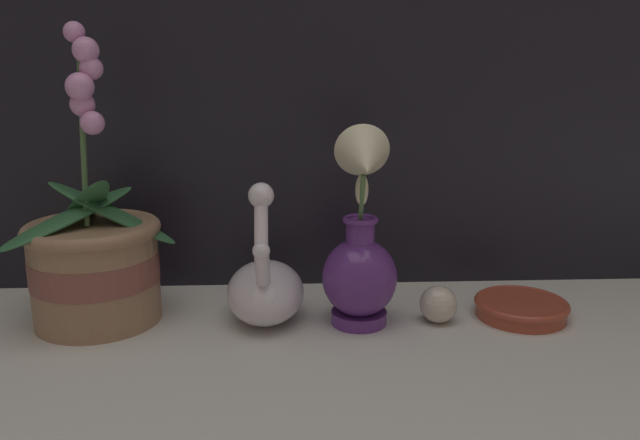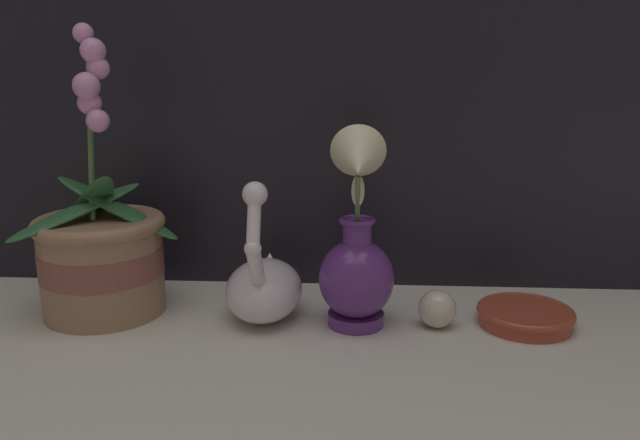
% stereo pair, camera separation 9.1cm
% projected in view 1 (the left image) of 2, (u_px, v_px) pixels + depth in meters
% --- Properties ---
extents(ground_plane, '(2.80, 2.80, 0.00)m').
position_uv_depth(ground_plane, '(314.00, 347.00, 0.82)').
color(ground_plane, beige).
extents(orchid_potted_plant, '(0.23, 0.23, 0.42)m').
position_uv_depth(orchid_potted_plant, '(95.00, 259.00, 0.89)').
color(orchid_potted_plant, '#9E7556').
rests_on(orchid_potted_plant, ground_plane).
extents(swan_figurine, '(0.11, 0.19, 0.21)m').
position_uv_depth(swan_figurine, '(265.00, 286.00, 0.90)').
color(swan_figurine, white).
rests_on(swan_figurine, ground_plane).
extents(blue_vase, '(0.11, 0.13, 0.29)m').
position_uv_depth(blue_vase, '(360.00, 255.00, 0.87)').
color(blue_vase, '#602D7F').
rests_on(blue_vase, ground_plane).
extents(glass_sphere, '(0.05, 0.05, 0.05)m').
position_uv_depth(glass_sphere, '(438.00, 304.00, 0.90)').
color(glass_sphere, beige).
rests_on(glass_sphere, ground_plane).
extents(amber_dish, '(0.14, 0.14, 0.03)m').
position_uv_depth(amber_dish, '(521.00, 307.00, 0.92)').
color(amber_dish, '#A8422D').
rests_on(amber_dish, ground_plane).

